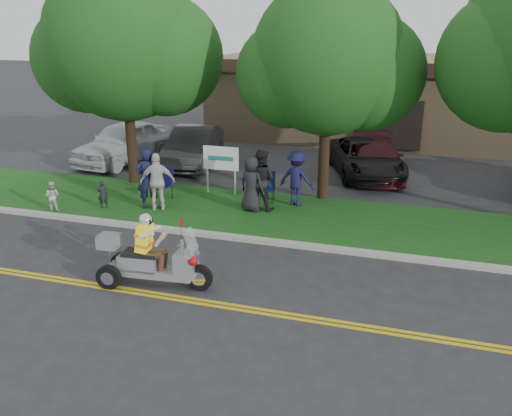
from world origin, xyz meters
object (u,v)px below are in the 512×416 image
(lawn_chair_b, at_px, (267,185))
(parked_car_mid, at_px, (365,158))
(lawn_chair_a, at_px, (165,181))
(spectator_adult_left, at_px, (147,179))
(parked_car_left, at_px, (194,147))
(spectator_adult_mid, at_px, (260,180))
(spectator_adult_right, at_px, (158,181))
(parked_car_right, at_px, (376,158))
(trike_scooter, at_px, (150,261))
(parked_car_far_left, at_px, (124,142))

(lawn_chair_b, relative_size, parked_car_mid, 0.20)
(lawn_chair_a, height_order, spectator_adult_left, spectator_adult_left)
(parked_car_left, xyz_separation_m, parked_car_mid, (7.00, 0.54, -0.10))
(spectator_adult_mid, height_order, parked_car_mid, spectator_adult_mid)
(spectator_adult_right, bearing_deg, parked_car_right, -156.75)
(spectator_adult_mid, distance_m, parked_car_left, 6.48)
(lawn_chair_a, bearing_deg, lawn_chair_b, 37.38)
(trike_scooter, distance_m, parked_car_left, 10.88)
(spectator_adult_right, xyz_separation_m, parked_car_mid, (5.71, 6.30, -0.32))
(trike_scooter, height_order, lawn_chair_b, trike_scooter)
(parked_car_right, bearing_deg, lawn_chair_a, -150.34)
(parked_car_mid, bearing_deg, spectator_adult_right, -152.41)
(trike_scooter, xyz_separation_m, parked_car_left, (-3.40, 10.34, 0.18))
(lawn_chair_a, xyz_separation_m, parked_car_left, (-0.98, 4.69, 0.10))
(spectator_adult_left, height_order, parked_car_right, spectator_adult_left)
(parked_car_mid, bearing_deg, spectator_adult_mid, -136.75)
(lawn_chair_b, xyz_separation_m, parked_car_left, (-4.32, 3.97, 0.13))
(lawn_chair_a, bearing_deg, spectator_adult_mid, 23.35)
(parked_car_left, bearing_deg, lawn_chair_b, -52.47)
(spectator_adult_right, bearing_deg, spectator_adult_mid, 174.45)
(spectator_adult_left, relative_size, parked_car_right, 0.40)
(spectator_adult_right, bearing_deg, trike_scooter, 91.44)
(lawn_chair_a, bearing_deg, trike_scooter, -41.78)
(lawn_chair_a, xyz_separation_m, parked_car_mid, (6.02, 5.23, 0.00))
(parked_car_left, bearing_deg, parked_car_far_left, 176.89)
(spectator_adult_left, distance_m, parked_car_mid, 8.74)
(spectator_adult_left, distance_m, spectator_adult_mid, 3.54)
(trike_scooter, xyz_separation_m, parked_car_far_left, (-6.46, 9.98, 0.25))
(trike_scooter, height_order, parked_car_mid, trike_scooter)
(spectator_adult_left, bearing_deg, parked_car_right, -161.01)
(trike_scooter, bearing_deg, spectator_adult_mid, 75.13)
(spectator_adult_right, xyz_separation_m, parked_car_far_left, (-4.36, 5.40, -0.16))
(lawn_chair_b, relative_size, spectator_adult_left, 0.51)
(parked_car_right, bearing_deg, spectator_adult_mid, -129.43)
(parked_car_right, bearing_deg, spectator_adult_right, -143.71)
(parked_car_mid, bearing_deg, parked_car_far_left, 164.85)
(trike_scooter, relative_size, spectator_adult_right, 1.47)
(parked_car_far_left, height_order, parked_car_mid, parked_car_far_left)
(spectator_adult_right, bearing_deg, spectator_adult_left, -28.42)
(spectator_adult_left, distance_m, spectator_adult_right, 0.37)
(parked_car_mid, bearing_deg, trike_scooter, -128.59)
(lawn_chair_b, height_order, parked_car_mid, parked_car_mid)
(spectator_adult_mid, relative_size, parked_car_left, 0.40)
(lawn_chair_a, relative_size, spectator_adult_mid, 0.54)
(lawn_chair_a, distance_m, lawn_chair_b, 3.41)
(parked_car_left, bearing_deg, spectator_adult_mid, -57.70)
(lawn_chair_b, distance_m, parked_car_right, 5.56)
(lawn_chair_b, xyz_separation_m, parked_car_far_left, (-7.38, 3.60, 0.20))
(lawn_chair_b, bearing_deg, lawn_chair_a, -174.97)
(spectator_adult_left, relative_size, spectator_adult_mid, 1.00)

